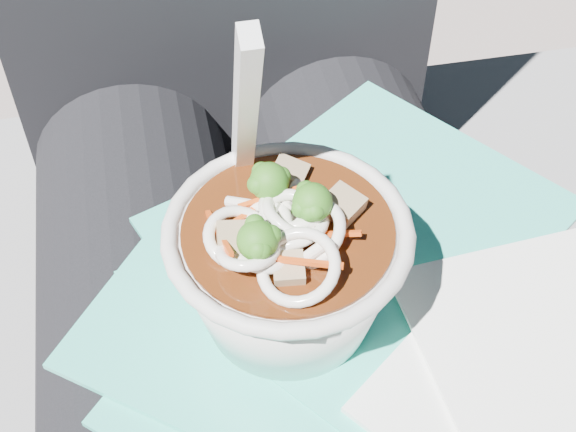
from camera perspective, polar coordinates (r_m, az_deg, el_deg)
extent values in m
cube|color=slate|center=(0.90, -2.03, -12.43)|extent=(1.00, 0.51, 0.44)
cylinder|color=black|center=(0.56, -9.20, -12.06)|extent=(0.16, 0.48, 0.16)
cylinder|color=black|center=(0.58, 8.69, -8.97)|extent=(0.16, 0.48, 0.16)
cube|color=#2FC7AF|center=(0.46, 6.49, -11.90)|extent=(0.15, 0.18, 0.00)
cube|color=#2FC7AF|center=(0.48, 1.85, -7.47)|extent=(0.23, 0.22, 0.00)
cube|color=#2FC7AF|center=(0.54, 7.08, 0.21)|extent=(0.27, 0.27, 0.00)
cube|color=#2FC7AF|center=(0.48, 9.72, -7.60)|extent=(0.20, 0.18, 0.00)
cube|color=#2FC7AF|center=(0.46, 0.98, -10.88)|extent=(0.24, 0.24, 0.00)
cube|color=#2FC7AF|center=(0.50, 3.23, -2.99)|extent=(0.25, 0.25, 0.00)
cube|color=#2FC7AF|center=(0.51, 9.45, -2.18)|extent=(0.13, 0.14, 0.00)
cube|color=#2FC7AF|center=(0.47, -2.11, -7.99)|extent=(0.24, 0.24, 0.00)
cube|color=#2FC7AF|center=(0.48, 8.79, -6.24)|extent=(0.24, 0.24, 0.00)
cube|color=white|center=(0.46, 16.30, -12.40)|extent=(0.19, 0.19, 0.00)
cube|color=white|center=(0.47, 17.32, -8.27)|extent=(0.14, 0.14, 0.00)
torus|color=silver|center=(0.42, 0.00, -1.10)|extent=(0.13, 0.13, 0.01)
cylinder|color=#411B09|center=(0.42, 0.00, -1.37)|extent=(0.11, 0.11, 0.01)
torus|color=white|center=(0.41, 0.20, -0.69)|extent=(0.06, 0.05, 0.02)
torus|color=white|center=(0.41, -0.15, -0.35)|extent=(0.04, 0.04, 0.02)
torus|color=white|center=(0.41, 1.61, -1.34)|extent=(0.05, 0.06, 0.04)
torus|color=white|center=(0.41, 0.06, 0.10)|extent=(0.04, 0.04, 0.02)
torus|color=white|center=(0.42, 0.72, -0.14)|extent=(0.04, 0.04, 0.03)
torus|color=white|center=(0.41, -1.89, -0.99)|extent=(0.04, 0.04, 0.03)
torus|color=white|center=(0.40, -1.74, -2.86)|extent=(0.04, 0.04, 0.02)
torus|color=white|center=(0.41, -3.54, -1.55)|extent=(0.05, 0.05, 0.02)
torus|color=white|center=(0.41, -0.01, -0.06)|extent=(0.03, 0.04, 0.02)
torus|color=white|center=(0.41, 0.36, -0.03)|extent=(0.04, 0.04, 0.03)
torus|color=white|center=(0.39, -2.87, -2.52)|extent=(0.04, 0.04, 0.02)
torus|color=white|center=(0.39, 0.74, -3.63)|extent=(0.06, 0.06, 0.02)
cylinder|color=white|center=(0.42, -2.53, 0.78)|extent=(0.03, 0.02, 0.01)
cylinder|color=white|center=(0.39, 1.39, -2.89)|extent=(0.03, 0.01, 0.02)
cylinder|color=white|center=(0.42, 0.25, 1.51)|extent=(0.02, 0.02, 0.01)
cylinder|color=olive|center=(0.41, 1.71, -0.16)|extent=(0.01, 0.01, 0.01)
sphere|color=#216116|center=(0.40, 1.74, 0.97)|extent=(0.02, 0.02, 0.02)
sphere|color=#216116|center=(0.40, 1.90, 0.36)|extent=(0.01, 0.01, 0.01)
sphere|color=#216116|center=(0.40, 1.58, 0.29)|extent=(0.01, 0.01, 0.01)
sphere|color=#216116|center=(0.40, 0.95, 0.56)|extent=(0.01, 0.01, 0.01)
sphere|color=#216116|center=(0.41, 1.29, 1.83)|extent=(0.01, 0.01, 0.01)
cylinder|color=olive|center=(0.42, -1.31, 1.33)|extent=(0.01, 0.01, 0.01)
sphere|color=#216116|center=(0.41, -1.34, 2.46)|extent=(0.02, 0.02, 0.02)
sphere|color=#216116|center=(0.42, -0.49, 2.85)|extent=(0.01, 0.01, 0.01)
sphere|color=#216116|center=(0.42, -1.90, 3.18)|extent=(0.01, 0.01, 0.01)
sphere|color=#216116|center=(0.41, -2.15, 2.23)|extent=(0.01, 0.01, 0.01)
sphere|color=#216116|center=(0.41, -2.23, 2.26)|extent=(0.01, 0.01, 0.01)
cylinder|color=olive|center=(0.40, -2.13, -2.86)|extent=(0.01, 0.01, 0.01)
sphere|color=#216116|center=(0.39, -2.18, -1.75)|extent=(0.02, 0.02, 0.02)
sphere|color=#216116|center=(0.38, -2.13, -2.35)|extent=(0.01, 0.01, 0.01)
sphere|color=#216116|center=(0.39, -1.20, -1.36)|extent=(0.01, 0.01, 0.01)
sphere|color=#216116|center=(0.39, -2.37, -0.59)|extent=(0.01, 0.01, 0.01)
sphere|color=#216116|center=(0.38, -1.90, -2.38)|extent=(0.01, 0.01, 0.01)
cube|color=#E14B12|center=(0.42, -0.47, 1.61)|extent=(0.03, 0.03, 0.01)
cube|color=#E14B12|center=(0.41, 2.41, -1.32)|extent=(0.04, 0.02, 0.01)
cube|color=#E14B12|center=(0.41, -4.93, -1.20)|extent=(0.01, 0.04, 0.02)
cube|color=#E14B12|center=(0.39, 0.70, -3.24)|extent=(0.04, 0.02, 0.01)
cube|color=#E14B12|center=(0.41, -2.63, 0.37)|extent=(0.03, 0.02, 0.01)
cube|color=#E14B12|center=(0.42, -1.24, 1.35)|extent=(0.04, 0.01, 0.01)
cube|color=#E14B12|center=(0.42, -0.29, 1.03)|extent=(0.03, 0.03, 0.01)
cube|color=#957754|center=(0.42, 3.90, 0.72)|extent=(0.03, 0.03, 0.01)
cube|color=#957754|center=(0.44, 0.08, 2.97)|extent=(0.03, 0.02, 0.01)
cube|color=#957754|center=(0.40, -4.05, -1.94)|extent=(0.02, 0.02, 0.02)
cube|color=#957754|center=(0.39, 0.05, -3.81)|extent=(0.02, 0.02, 0.01)
ellipsoid|color=white|center=(0.40, -1.68, -1.91)|extent=(0.03, 0.04, 0.01)
cube|color=white|center=(0.40, -3.04, 7.71)|extent=(0.01, 0.06, 0.13)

